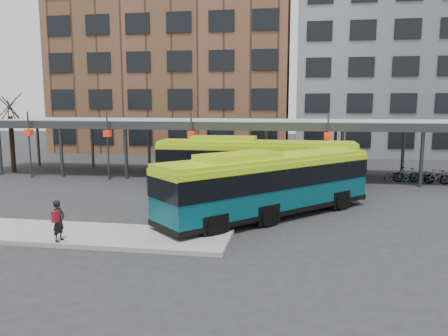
# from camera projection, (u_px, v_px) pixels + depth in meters

# --- Properties ---
(ground) EXTENTS (120.00, 120.00, 0.00)m
(ground) POSITION_uv_depth(u_px,v_px,m) (206.00, 222.00, 19.97)
(ground) COLOR #28282B
(ground) RESTS_ON ground
(boarding_island) EXTENTS (14.00, 3.00, 0.18)m
(boarding_island) POSITION_uv_depth(u_px,v_px,m) (60.00, 233.00, 17.91)
(boarding_island) COLOR gray
(boarding_island) RESTS_ON ground
(canopy) EXTENTS (40.00, 6.53, 4.80)m
(canopy) POSITION_uv_depth(u_px,v_px,m) (240.00, 124.00, 31.97)
(canopy) COLOR #999B9E
(canopy) RESTS_ON ground
(tree) EXTENTS (1.64, 1.64, 5.60)m
(tree) POSITION_uv_depth(u_px,v_px,m) (12.00, 141.00, 34.20)
(tree) COLOR black
(tree) RESTS_ON ground
(building_brick) EXTENTS (26.00, 14.00, 22.00)m
(building_brick) POSITION_uv_depth(u_px,v_px,m) (177.00, 55.00, 51.18)
(building_brick) COLOR brown
(building_brick) RESTS_ON ground
(building_grey) EXTENTS (24.00, 14.00, 20.00)m
(building_grey) POSITION_uv_depth(u_px,v_px,m) (410.00, 60.00, 47.19)
(building_grey) COLOR slate
(building_grey) RESTS_ON ground
(bus_front) EXTENTS (9.79, 10.09, 3.20)m
(bus_front) POSITION_uv_depth(u_px,v_px,m) (269.00, 183.00, 20.56)
(bus_front) COLOR #07454E
(bus_front) RESTS_ON ground
(bus_rear) EXTENTS (12.13, 2.80, 3.34)m
(bus_rear) POSITION_uv_depth(u_px,v_px,m) (255.00, 162.00, 27.16)
(bus_rear) COLOR #07454E
(bus_rear) RESTS_ON ground
(pedestrian) EXTENTS (0.42, 0.63, 1.59)m
(pedestrian) POSITION_uv_depth(u_px,v_px,m) (58.00, 220.00, 16.51)
(pedestrian) COLOR black
(pedestrian) RESTS_ON boarding_island
(bike_rack) EXTENTS (4.18, 1.32, 1.05)m
(bike_rack) POSITION_uv_depth(u_px,v_px,m) (419.00, 176.00, 29.70)
(bike_rack) COLOR slate
(bike_rack) RESTS_ON ground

